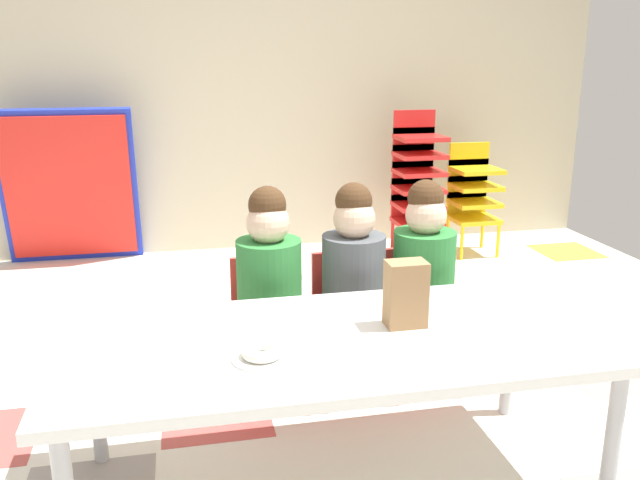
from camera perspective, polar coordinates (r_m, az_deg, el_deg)
ground_plane at (r=2.89m, az=0.26°, el=-13.92°), size 5.28×4.95×0.02m
back_wall at (r=4.96m, az=-5.98°, el=13.52°), size 5.28×0.10×2.48m
craft_table at (r=2.14m, az=1.42°, el=-9.37°), size 1.74×0.78×0.55m
seated_child_near_camera at (r=2.67m, az=-4.40°, el=-3.19°), size 0.32×0.31×0.92m
seated_child_middle_seat at (r=2.74m, az=2.84°, el=-2.71°), size 0.32×0.31×0.92m
seated_child_far_right at (r=2.83m, az=8.83°, el=-2.27°), size 0.32×0.31×0.92m
kid_chair_red_stack at (r=4.77m, az=8.32°, el=5.35°), size 0.32×0.30×1.04m
kid_chair_yellow_stack at (r=4.96m, az=12.96°, el=4.08°), size 0.32×0.30×0.80m
folded_activity_table at (r=4.86m, az=-20.71°, el=4.22°), size 0.90×0.29×1.09m
paper_bag_brown at (r=2.19m, az=7.37°, el=-4.61°), size 0.13×0.09×0.22m
paper_plate_near_edge at (r=1.98m, az=-4.99°, el=-10.05°), size 0.18×0.18×0.01m
donut_powdered_on_plate at (r=1.97m, az=-5.00°, el=-9.48°), size 0.12×0.12×0.04m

